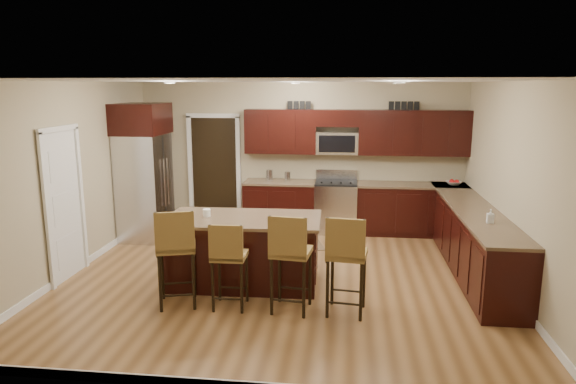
# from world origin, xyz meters

# --- Properties ---
(floor) EXTENTS (6.00, 6.00, 0.00)m
(floor) POSITION_xyz_m (0.00, 0.00, 0.00)
(floor) COLOR olive
(floor) RESTS_ON ground
(ceiling) EXTENTS (6.00, 6.00, 0.00)m
(ceiling) POSITION_xyz_m (0.00, 0.00, 2.70)
(ceiling) COLOR silver
(ceiling) RESTS_ON wall_back
(wall_back) EXTENTS (6.00, 0.00, 6.00)m
(wall_back) POSITION_xyz_m (0.00, 2.75, 1.35)
(wall_back) COLOR tan
(wall_back) RESTS_ON floor
(wall_left) EXTENTS (0.00, 5.50, 5.50)m
(wall_left) POSITION_xyz_m (-3.00, 0.00, 1.35)
(wall_left) COLOR tan
(wall_left) RESTS_ON floor
(wall_right) EXTENTS (0.00, 5.50, 5.50)m
(wall_right) POSITION_xyz_m (3.00, 0.00, 1.35)
(wall_right) COLOR tan
(wall_right) RESTS_ON floor
(base_cabinets) EXTENTS (4.02, 3.96, 0.92)m
(base_cabinets) POSITION_xyz_m (1.90, 1.45, 0.46)
(base_cabinets) COLOR black
(base_cabinets) RESTS_ON floor
(upper_cabinets) EXTENTS (4.00, 0.33, 0.80)m
(upper_cabinets) POSITION_xyz_m (1.04, 2.58, 1.84)
(upper_cabinets) COLOR black
(upper_cabinets) RESTS_ON wall_back
(range) EXTENTS (0.76, 0.64, 1.11)m
(range) POSITION_xyz_m (0.68, 2.45, 0.47)
(range) COLOR silver
(range) RESTS_ON floor
(microwave) EXTENTS (0.76, 0.31, 0.40)m
(microwave) POSITION_xyz_m (0.68, 2.60, 1.62)
(microwave) COLOR silver
(microwave) RESTS_ON upper_cabinets
(doorway) EXTENTS (0.85, 0.03, 2.06)m
(doorway) POSITION_xyz_m (-1.65, 2.73, 1.03)
(doorway) COLOR black
(doorway) RESTS_ON floor
(pantry_door) EXTENTS (0.03, 0.80, 2.04)m
(pantry_door) POSITION_xyz_m (-2.98, -0.30, 1.02)
(pantry_door) COLOR white
(pantry_door) RESTS_ON floor
(letter_decor) EXTENTS (2.20, 0.03, 0.15)m
(letter_decor) POSITION_xyz_m (0.90, 2.58, 2.29)
(letter_decor) COLOR black
(letter_decor) RESTS_ON upper_cabinets
(island) EXTENTS (2.07, 1.12, 0.92)m
(island) POSITION_xyz_m (-0.49, -0.23, 0.43)
(island) COLOR black
(island) RESTS_ON floor
(stool_left) EXTENTS (0.57, 0.57, 1.22)m
(stool_left) POSITION_xyz_m (-1.14, -1.08, 0.76)
(stool_left) COLOR olive
(stool_left) RESTS_ON floor
(stool_mid) EXTENTS (0.41, 0.41, 1.08)m
(stool_mid) POSITION_xyz_m (-0.50, -1.08, 0.67)
(stool_mid) COLOR olive
(stool_mid) RESTS_ON floor
(stool_right) EXTENTS (0.50, 0.50, 1.20)m
(stool_right) POSITION_xyz_m (0.23, -1.08, 0.75)
(stool_right) COLOR olive
(stool_right) RESTS_ON floor
(refrigerator) EXTENTS (0.79, 0.98, 2.35)m
(refrigerator) POSITION_xyz_m (-2.62, 1.67, 1.20)
(refrigerator) COLOR silver
(refrigerator) RESTS_ON floor
(floor_mat) EXTENTS (1.09, 0.86, 0.01)m
(floor_mat) POSITION_xyz_m (0.00, 1.48, 0.01)
(floor_mat) COLOR brown
(floor_mat) RESTS_ON floor
(fruit_bowl) EXTENTS (0.29, 0.29, 0.06)m
(fruit_bowl) POSITION_xyz_m (2.75, 2.45, 0.95)
(fruit_bowl) COLOR silver
(fruit_bowl) RESTS_ON base_cabinets
(soap_bottle) EXTENTS (0.09, 0.09, 0.18)m
(soap_bottle) POSITION_xyz_m (2.70, -0.14, 1.01)
(soap_bottle) COLOR #B2B2B2
(soap_bottle) RESTS_ON base_cabinets
(canister_tall) EXTENTS (0.12, 0.12, 0.21)m
(canister_tall) POSITION_xyz_m (-0.54, 2.45, 1.02)
(canister_tall) COLOR silver
(canister_tall) RESTS_ON base_cabinets
(canister_short) EXTENTS (0.11, 0.11, 0.18)m
(canister_short) POSITION_xyz_m (-0.21, 2.45, 1.01)
(canister_short) COLOR silver
(canister_short) RESTS_ON base_cabinets
(island_jar) EXTENTS (0.10, 0.10, 0.10)m
(island_jar) POSITION_xyz_m (-0.99, -0.23, 0.97)
(island_jar) COLOR white
(island_jar) RESTS_ON island
(stool_extra) EXTENTS (0.50, 0.50, 1.20)m
(stool_extra) POSITION_xyz_m (0.88, -1.08, 0.75)
(stool_extra) COLOR olive
(stool_extra) RESTS_ON floor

